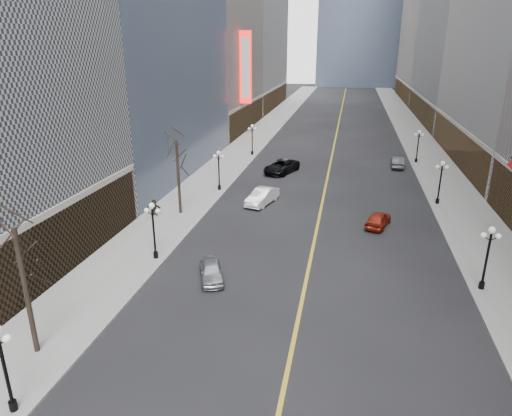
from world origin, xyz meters
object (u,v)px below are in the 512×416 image
at_px(streetlamp_east_1, 488,252).
at_px(streetlamp_east_3, 418,143).
at_px(streetlamp_west_2, 219,166).
at_px(car_nb_near, 211,271).
at_px(streetlamp_west_3, 252,136).
at_px(car_nb_mid, 262,196).
at_px(streetlamp_west_0, 3,360).
at_px(car_sb_mid, 378,219).
at_px(car_sb_far, 397,162).
at_px(car_nb_far, 281,166).
at_px(streetlamp_west_1, 153,225).
at_px(streetlamp_east_2, 441,178).

xyz_separation_m(streetlamp_east_1, streetlamp_east_3, (0.00, 36.00, 0.00)).
xyz_separation_m(streetlamp_west_2, car_nb_near, (5.16, -20.18, -2.23)).
height_order(streetlamp_west_3, car_nb_mid, streetlamp_west_3).
distance_m(streetlamp_west_2, car_nb_near, 20.95).
height_order(streetlamp_west_0, car_sb_mid, streetlamp_west_0).
height_order(streetlamp_west_0, car_sb_far, streetlamp_west_0).
distance_m(car_nb_near, car_sb_mid, 17.53).
height_order(streetlamp_east_1, car_sb_mid, streetlamp_east_1).
xyz_separation_m(streetlamp_west_2, car_nb_far, (5.77, 9.20, -2.06)).
xyz_separation_m(car_nb_near, car_sb_mid, (12.07, 12.72, 0.03)).
relative_size(streetlamp_west_1, car_nb_far, 0.75).
relative_size(car_nb_mid, car_sb_mid, 1.21).
relative_size(streetlamp_east_1, car_nb_far, 0.75).
bearing_deg(car_sb_far, car_sb_mid, 83.77).
bearing_deg(streetlamp_west_3, car_sb_mid, -55.91).
height_order(streetlamp_west_1, streetlamp_west_2, same).
height_order(streetlamp_east_2, streetlamp_west_3, same).
height_order(streetlamp_east_2, streetlamp_west_0, same).
relative_size(streetlamp_west_0, streetlamp_west_3, 1.00).
bearing_deg(streetlamp_west_0, car_nb_far, 82.39).
xyz_separation_m(streetlamp_west_1, car_nb_near, (5.16, -2.18, -2.23)).
bearing_deg(car_sb_mid, streetlamp_west_0, 74.13).
relative_size(streetlamp_west_2, streetlamp_west_3, 1.00).
bearing_deg(streetlamp_east_3, car_nb_near, -115.77).
relative_size(streetlamp_west_2, car_nb_near, 1.14).
distance_m(streetlamp_east_2, car_nb_far, 20.17).
relative_size(streetlamp_east_1, streetlamp_west_2, 1.00).
distance_m(streetlamp_east_2, streetlamp_west_0, 41.39).
bearing_deg(car_nb_far, streetlamp_west_2, -102.43).
distance_m(streetlamp_east_1, streetlamp_west_2, 29.68).
relative_size(car_nb_near, car_nb_far, 0.66).
distance_m(car_nb_near, car_sb_far, 38.54).
distance_m(streetlamp_east_3, streetlamp_west_2, 29.68).
relative_size(streetlamp_west_1, streetlamp_west_2, 1.00).
relative_size(streetlamp_east_2, car_sb_far, 1.02).
relative_size(streetlamp_east_2, streetlamp_west_3, 1.00).
bearing_deg(streetlamp_east_2, car_sb_mid, -130.48).
height_order(streetlamp_east_3, streetlamp_west_2, same).
height_order(streetlamp_east_3, streetlamp_west_3, same).
distance_m(streetlamp_east_3, streetlamp_west_0, 57.10).
distance_m(streetlamp_west_2, car_nb_mid, 6.93).
bearing_deg(car_sb_far, streetlamp_east_2, 103.33).
relative_size(streetlamp_west_1, streetlamp_west_3, 1.00).
bearing_deg(streetlamp_west_0, car_sb_far, 67.02).
xyz_separation_m(streetlamp_east_2, streetlamp_west_1, (-23.60, -18.00, 0.00)).
bearing_deg(streetlamp_east_1, streetlamp_west_1, 180.00).
height_order(streetlamp_east_1, streetlamp_west_0, same).
bearing_deg(streetlamp_west_0, streetlamp_east_3, 65.59).
bearing_deg(streetlamp_west_2, car_sb_far, 35.88).
height_order(car_nb_mid, car_sb_far, car_nb_mid).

